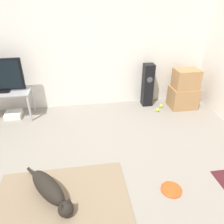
{
  "coord_description": "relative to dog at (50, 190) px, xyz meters",
  "views": [
    {
      "loc": [
        0.05,
        -2.01,
        2.03
      ],
      "look_at": [
        0.5,
        0.84,
        0.45
      ],
      "focal_mm": 35.0,
      "sensor_mm": 36.0,
      "label": 1
    }
  ],
  "objects": [
    {
      "name": "ground_plane",
      "position": [
        0.36,
        0.23,
        -0.12
      ],
      "size": [
        12.0,
        12.0,
        0.0
      ],
      "primitive_type": "plane",
      "color": "gray"
    },
    {
      "name": "wall_back",
      "position": [
        0.36,
        2.33,
        1.15
      ],
      "size": [
        8.0,
        0.06,
        2.55
      ],
      "color": "silver",
      "rests_on": "ground_plane"
    },
    {
      "name": "area_rug",
      "position": [
        0.12,
        -0.06,
        -0.12
      ],
      "size": [
        1.49,
        1.0,
        0.01
      ],
      "color": "#847056",
      "rests_on": "ground_plane"
    },
    {
      "name": "dog",
      "position": [
        0.0,
        0.0,
        0.0
      ],
      "size": [
        0.59,
        0.8,
        0.24
      ],
      "color": "black",
      "rests_on": "area_rug"
    },
    {
      "name": "frisbee",
      "position": [
        1.38,
        -0.11,
        -0.11
      ],
      "size": [
        0.25,
        0.25,
        0.03
      ],
      "color": "#DB511E",
      "rests_on": "ground_plane"
    },
    {
      "name": "cardboard_box_lower",
      "position": [
        2.42,
        1.89,
        0.08
      ],
      "size": [
        0.51,
        0.4,
        0.41
      ],
      "color": "#A87A4C",
      "rests_on": "ground_plane"
    },
    {
      "name": "cardboard_box_upper",
      "position": [
        2.42,
        1.89,
        0.47
      ],
      "size": [
        0.45,
        0.35,
        0.37
      ],
      "color": "#A87A4C",
      "rests_on": "cardboard_box_lower"
    },
    {
      "name": "floor_speaker",
      "position": [
        1.74,
        2.1,
        0.3
      ],
      "size": [
        0.2,
        0.2,
        0.85
      ],
      "color": "black",
      "rests_on": "ground_plane"
    },
    {
      "name": "tv_stand",
      "position": [
        -0.94,
        1.98,
        0.33
      ],
      "size": [
        0.96,
        0.46,
        0.52
      ],
      "color": "#A8A8AD",
      "rests_on": "ground_plane"
    },
    {
      "name": "tennis_ball_by_boxes",
      "position": [
        1.87,
        1.77,
        -0.09
      ],
      "size": [
        0.07,
        0.07,
        0.07
      ],
      "color": "#C6E033",
      "rests_on": "ground_plane"
    },
    {
      "name": "tennis_ball_near_speaker",
      "position": [
        2.0,
        1.93,
        -0.09
      ],
      "size": [
        0.07,
        0.07,
        0.07
      ],
      "color": "#C6E033",
      "rests_on": "ground_plane"
    },
    {
      "name": "game_console",
      "position": [
        -0.84,
        1.99,
        -0.08
      ],
      "size": [
        0.29,
        0.29,
        0.1
      ],
      "color": "white",
      "rests_on": "ground_plane"
    }
  ]
}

